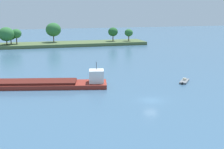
# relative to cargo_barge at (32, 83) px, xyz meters

# --- Properties ---
(ground_plane) EXTENTS (400.00, 400.00, 0.00)m
(ground_plane) POSITION_rel_cargo_barge_xyz_m (21.53, -16.85, -0.81)
(ground_plane) COLOR #3D607F
(treeline_island) EXTENTS (93.43, 14.23, 10.06)m
(treeline_island) POSITION_rel_cargo_barge_xyz_m (3.75, 74.30, 1.85)
(treeline_island) COLOR #4C6038
(treeline_island) RESTS_ON ground
(cargo_barge) EXTENTS (35.62, 13.79, 5.54)m
(cargo_barge) POSITION_rel_cargo_barge_xyz_m (0.00, 0.00, 0.00)
(cargo_barge) COLOR maroon
(cargo_barge) RESTS_ON ground
(small_motorboat) EXTENTS (4.13, 4.73, 0.94)m
(small_motorboat) POSITION_rel_cargo_barge_xyz_m (34.80, -4.87, -0.57)
(small_motorboat) COLOR slate
(small_motorboat) RESTS_ON ground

